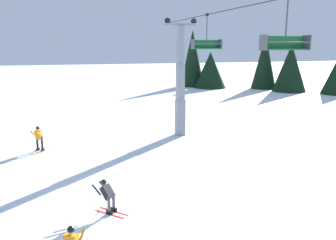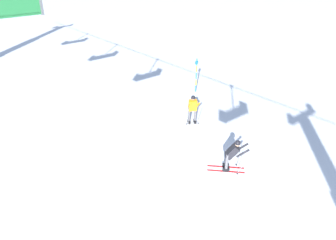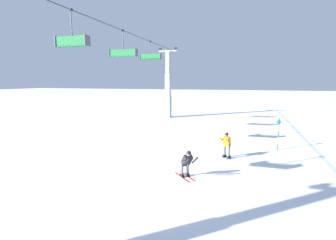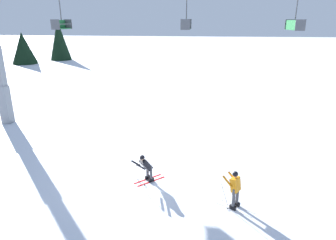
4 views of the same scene
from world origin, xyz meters
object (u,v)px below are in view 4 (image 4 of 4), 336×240
chairlift_seat_nearest (61,24)px  skier_distant_downhill (235,187)px  lift_tower_near (0,72)px  skier_carving_main (146,166)px  chairlift_seat_middle (293,25)px  chairlift_seat_second (185,24)px

chairlift_seat_nearest → skier_distant_downhill: size_ratio=1.31×
lift_tower_near → chairlift_seat_nearest: (5.03, -0.00, 3.33)m
skier_carving_main → skier_distant_downhill: bearing=-21.9°
lift_tower_near → chairlift_seat_nearest: 6.03m
chairlift_seat_middle → chairlift_seat_nearest: bearing=180.0°
lift_tower_near → chairlift_seat_second: 13.75m
chairlift_seat_nearest → chairlift_seat_middle: bearing=-0.0°
chairlift_seat_middle → skier_distant_downhill: 11.61m
chairlift_seat_second → chairlift_seat_nearest: bearing=180.0°
chairlift_seat_second → chairlift_seat_middle: (6.64, -0.00, -0.03)m
chairlift_seat_middle → skier_distant_downhill: size_ratio=1.44×
skier_carving_main → skier_distant_downhill: 4.35m
chairlift_seat_nearest → skier_distant_downhill: (11.03, -9.01, -6.22)m
lift_tower_near → skier_distant_downhill: bearing=-29.3°
chairlift_seat_second → skier_distant_downhill: (2.72, -9.01, -6.22)m
skier_distant_downhill → chairlift_seat_second: bearing=106.8°
chairlift_seat_nearest → skier_carving_main: bearing=-46.6°
skier_carving_main → chairlift_seat_middle: chairlift_seat_middle is taller
skier_distant_downhill → chairlift_seat_middle: bearing=66.5°
chairlift_seat_nearest → chairlift_seat_middle: size_ratio=0.91×
skier_distant_downhill → lift_tower_near: bearing=150.7°
lift_tower_near → chairlift_seat_nearest: size_ratio=4.15×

